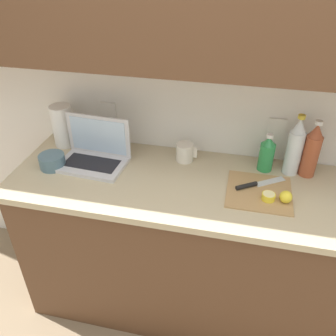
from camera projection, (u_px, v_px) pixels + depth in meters
ground_plane at (218, 305)px, 2.21m from camera, size 12.00×12.00×0.00m
wall_back at (251, 35)px, 1.54m from camera, size 5.20×0.38×2.60m
counter_unit at (228, 253)px, 1.95m from camera, size 2.22×0.63×0.91m
laptop at (95, 153)px, 1.87m from camera, size 0.36×0.25×0.24m
cutting_board at (259, 192)px, 1.67m from camera, size 0.30×0.30×0.01m
knife at (252, 185)px, 1.70m from camera, size 0.24×0.17×0.02m
lemon_half_cut at (269, 197)px, 1.61m from camera, size 0.06×0.06×0.03m
lemon_whole_beside at (286, 197)px, 1.59m from camera, size 0.06×0.06×0.06m
bottle_green_soda at (312, 151)px, 1.73m from camera, size 0.08×0.08×0.30m
bottle_oil_tall at (295, 147)px, 1.74m from camera, size 0.08×0.08×0.32m
bottle_water_clear at (267, 154)px, 1.79m from camera, size 0.08×0.08×0.20m
measuring_cup at (185, 152)px, 1.89m from camera, size 0.11×0.09×0.10m
bowl_white at (52, 161)px, 1.84m from camera, size 0.13×0.13×0.07m
paper_towel_roll at (63, 126)px, 1.99m from camera, size 0.12×0.12×0.24m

